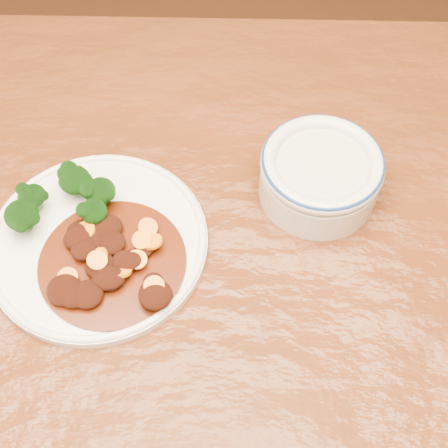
{
  "coord_description": "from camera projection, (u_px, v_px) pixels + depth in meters",
  "views": [
    {
      "loc": [
        0.02,
        -0.29,
        1.34
      ],
      "look_at": [
        0.02,
        0.08,
        0.77
      ],
      "focal_mm": 50.0,
      "sensor_mm": 36.0,
      "label": 1
    }
  ],
  "objects": [
    {
      "name": "dining_table",
      "position": [
        206.0,
        333.0,
        0.71
      ],
      "size": [
        1.52,
        0.93,
        0.75
      ],
      "rotation": [
        0.0,
        0.0,
        -0.02
      ],
      "color": "#5A260F",
      "rests_on": "ground"
    },
    {
      "name": "dinner_plate",
      "position": [
        98.0,
        242.0,
        0.68
      ],
      "size": [
        0.24,
        0.24,
        0.02
      ],
      "rotation": [
        0.0,
        0.0,
        -0.28
      ],
      "color": "white",
      "rests_on": "dining_table"
    },
    {
      "name": "broccoli_florets",
      "position": [
        63.0,
        199.0,
        0.68
      ],
      "size": [
        0.12,
        0.08,
        0.04
      ],
      "color": "#578746",
      "rests_on": "dinner_plate"
    },
    {
      "name": "mince_stew",
      "position": [
        106.0,
        263.0,
        0.65
      ],
      "size": [
        0.16,
        0.16,
        0.03
      ],
      "color": "#4F1C08",
      "rests_on": "dinner_plate"
    },
    {
      "name": "dip_bowl",
      "position": [
        320.0,
        174.0,
        0.7
      ],
      "size": [
        0.14,
        0.14,
        0.06
      ],
      "rotation": [
        0.0,
        0.0,
        -0.05
      ],
      "color": "beige",
      "rests_on": "dining_table"
    }
  ]
}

